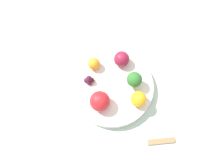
# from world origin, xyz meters

# --- Properties ---
(ground_plane) EXTENTS (6.00, 6.00, 0.00)m
(ground_plane) POSITION_xyz_m (0.00, 0.00, 0.00)
(ground_plane) COLOR gray
(table_surface) EXTENTS (1.20, 1.20, 0.02)m
(table_surface) POSITION_xyz_m (0.00, 0.00, 0.01)
(table_surface) COLOR #B2C6B2
(table_surface) RESTS_ON ground_plane
(bowl) EXTENTS (0.26, 0.26, 0.03)m
(bowl) POSITION_xyz_m (0.00, 0.00, 0.03)
(bowl) COLOR silver
(bowl) RESTS_ON table_surface
(broccoli) EXTENTS (0.05, 0.05, 0.06)m
(broccoli) POSITION_xyz_m (0.07, 0.01, 0.08)
(broccoli) COLOR #8CB76B
(broccoli) RESTS_ON bowl
(apple_red) EXTENTS (0.06, 0.06, 0.06)m
(apple_red) POSITION_xyz_m (-0.03, -0.06, 0.08)
(apple_red) COLOR red
(apple_red) RESTS_ON bowl
(apple_green) EXTENTS (0.05, 0.05, 0.05)m
(apple_green) POSITION_xyz_m (0.02, 0.08, 0.07)
(apple_green) COLOR maroon
(apple_green) RESTS_ON bowl
(orange_front) EXTENTS (0.05, 0.05, 0.05)m
(orange_front) POSITION_xyz_m (0.08, -0.05, 0.07)
(orange_front) COLOR orange
(orange_front) RESTS_ON bowl
(orange_back) EXTENTS (0.04, 0.04, 0.04)m
(orange_back) POSITION_xyz_m (-0.06, 0.06, 0.07)
(orange_back) COLOR orange
(orange_back) RESTS_ON bowl
(grape_cluster) EXTENTS (0.03, 0.03, 0.03)m
(grape_cluster) POSITION_xyz_m (-0.07, 0.01, 0.06)
(grape_cluster) COLOR #47142D
(grape_cluster) RESTS_ON bowl
(spoon) EXTENTS (0.08, 0.03, 0.01)m
(spoon) POSITION_xyz_m (0.16, -0.15, 0.02)
(spoon) COLOR olive
(spoon) RESTS_ON table_surface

